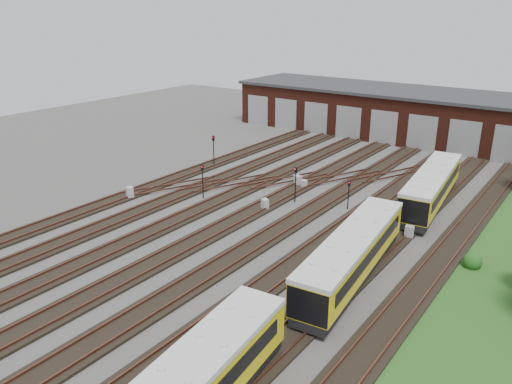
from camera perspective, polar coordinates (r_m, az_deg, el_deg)
The scene contains 14 objects.
ground at distance 38.49m, azimuth -2.75°, elevation -5.52°, with size 120.00×120.00×0.00m, color #484543.
track_network at distance 38.95m, azimuth -2.40°, elevation -5.01°, with size 30.40×70.00×0.33m.
maintenance_shed at distance 71.68m, azimuth 17.75°, elevation 8.44°, with size 51.00×12.50×6.35m.
metro_train at distance 32.92m, azimuth 10.97°, elevation -7.05°, with size 4.06×46.39×2.93m.
signal_mast_0 at distance 56.05m, azimuth -4.88°, elevation 5.19°, with size 0.29×0.27×3.46m.
signal_mast_1 at distance 46.31m, azimuth -6.13°, elevation 1.66°, with size 0.27×0.26×3.22m.
signal_mast_2 at distance 45.21m, azimuth 4.54°, elevation 1.36°, with size 0.29×0.27×3.34m.
signal_mast_3 at distance 44.34m, azimuth 10.56°, elevation 0.13°, with size 0.27×0.25×2.66m.
relay_cabinet_0 at distance 47.95m, azimuth -14.22°, elevation -0.09°, with size 0.67×0.56×1.11m, color #B6BABC.
relay_cabinet_1 at distance 50.02m, azimuth 4.79°, elevation 1.30°, with size 0.63×0.53×1.05m, color #B6BABC.
relay_cabinet_2 at distance 43.88m, azimuth 1.02°, elevation -1.44°, with size 0.60×0.50×1.01m, color #B6BABC.
relay_cabinet_3 at distance 49.33m, azimuth 5.52°, elevation 0.88°, with size 0.52×0.44×0.87m, color #B6BABC.
relay_cabinet_4 at distance 40.28m, azimuth 17.11°, elevation -4.42°, with size 0.62×0.52×1.04m, color #B6BABC.
bush_0 at distance 37.41m, azimuth 23.54°, elevation -7.02°, with size 1.30×1.30×1.30m, color #174B15.
Camera 1 is at (21.80, -26.95, 16.73)m, focal length 35.00 mm.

